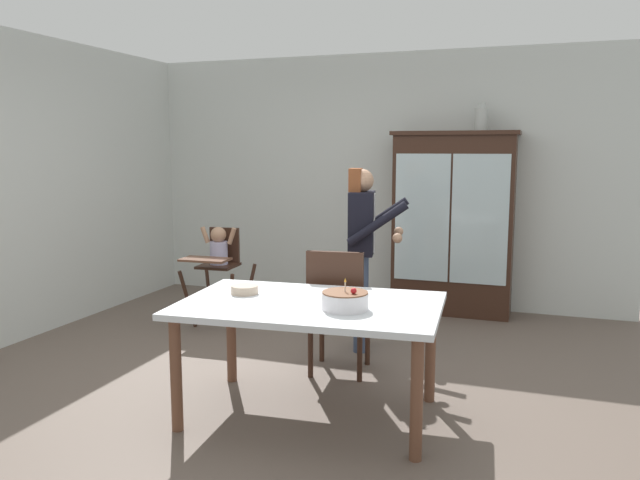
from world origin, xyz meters
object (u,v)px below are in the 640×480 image
Objects in this scene: ceramic_vase at (481,119)px; birthday_cake at (345,301)px; china_cabinet at (453,223)px; adult_person at (363,236)px; dining_table at (310,315)px; high_chair_with_toddler at (218,257)px; serving_bowl at (245,290)px; dining_chair_far_side at (337,303)px.

birthday_cake is (-0.49, -2.97, -1.19)m from ceramic_vase.
china_cabinet is 1.56m from adult_person.
ceramic_vase reaches higher than birthday_cake.
dining_table is 0.31m from birthday_cake.
dining_table is 6.03× the size of birthday_cake.
birthday_cake is (0.26, -0.10, 0.14)m from dining_table.
high_chair_with_toddler reaches higher than serving_bowl.
birthday_cake reaches higher than serving_bowl.
dining_chair_far_side is at bearing 110.69° from birthday_cake.
high_chair_with_toddler is at bearing 123.58° from serving_bowl.
dining_table is at bearing 159.56° from birthday_cake.
dining_chair_far_side is at bearing -35.61° from high_chair_with_toddler.
birthday_cake is (1.83, -1.79, 0.14)m from high_chair_with_toddler.
high_chair_with_toddler is 1.58m from adult_person.
ceramic_vase is 3.25m from dining_table.
china_cabinet is 2.39m from high_chair_with_toddler.
adult_person is 1.59× the size of dining_chair_far_side.
china_cabinet is at bearing 80.10° from dining_table.
ceramic_vase is 3.23m from birthday_cake.
high_chair_with_toddler is at bearing 132.71° from dining_table.
china_cabinet is at bearing -31.51° from adult_person.
dining_chair_far_side reaches higher than dining_table.
birthday_cake is at bearing -94.69° from china_cabinet.
ceramic_vase is 3.29m from serving_bowl.
china_cabinet reaches higher than high_chair_with_toddler.
china_cabinet is 1.07m from ceramic_vase.
dining_chair_far_side is (-0.00, -0.68, -0.41)m from adult_person.
ceramic_vase reaches higher than serving_bowl.
china_cabinet is 1.22× the size of adult_person.
serving_bowl is (1.08, -1.62, 0.11)m from high_chair_with_toddler.
ceramic_vase is at bearing 80.71° from birthday_cake.
ceramic_vase is (0.24, 0.00, 1.04)m from china_cabinet.
dining_chair_far_side reaches higher than birthday_cake.
high_chair_with_toddler reaches higher than birthday_cake.
ceramic_vase is at bearing 0.89° from china_cabinet.
high_chair_with_toddler is 1.80m from dining_chair_far_side.
dining_table is (-0.50, -2.87, -0.28)m from china_cabinet.
dining_chair_far_side is (-0.55, -2.14, -0.38)m from china_cabinet.
dining_chair_far_side is at bearing 168.93° from adult_person.
dining_table is (-0.74, -2.87, -1.32)m from ceramic_vase.
high_chair_with_toddler is (-2.07, -1.17, -0.28)m from china_cabinet.
adult_person is (-0.55, -1.46, 0.03)m from china_cabinet.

